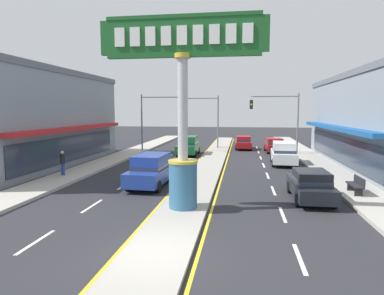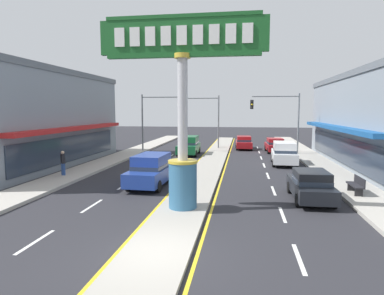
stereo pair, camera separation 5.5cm
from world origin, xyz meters
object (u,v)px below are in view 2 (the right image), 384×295
object	(u,v)px
suv_far_left_oncoming	(284,153)
traffic_light_median_far	(206,113)
district_sign	(183,112)
traffic_light_right_side	(281,113)
suv_near_right_lane	(151,170)
street_bench	(356,185)
sedan_near_left_lane	(275,145)
suv_far_right_lane	(189,145)
pedestrian_far_side	(63,161)
sedan_mid_left_lane	(244,142)
storefront_left	(28,118)
traffic_light_left_side	(158,113)
sedan_kerb_right	(311,185)

from	to	relation	value
suv_far_left_oncoming	traffic_light_median_far	bearing A→B (deg)	126.69
district_sign	suv_far_left_oncoming	world-z (taller)	district_sign
traffic_light_right_side	suv_far_left_oncoming	distance (m)	7.09
suv_near_right_lane	street_bench	xyz separation A→B (m)	(11.32, -0.85, -0.34)
traffic_light_median_far	sedan_near_left_lane	world-z (taller)	traffic_light_median_far
traffic_light_median_far	district_sign	bearing A→B (deg)	-86.04
suv_far_right_lane	pedestrian_far_side	bearing A→B (deg)	-117.08
sedan_mid_left_lane	suv_far_left_oncoming	size ratio (longest dim) A/B	0.93
storefront_left	suv_far_right_lane	bearing A→B (deg)	35.02
sedan_mid_left_lane	district_sign	bearing A→B (deg)	-96.40
traffic_light_right_side	suv_far_left_oncoming	world-z (taller)	traffic_light_right_side
traffic_light_left_side	traffic_light_median_far	size ratio (longest dim) A/B	1.00
storefront_left	sedan_kerb_right	bearing A→B (deg)	-20.36
suv_far_right_lane	suv_far_left_oncoming	xyz separation A→B (m)	(8.81, -4.87, 0.00)
traffic_light_right_side	street_bench	size ratio (longest dim) A/B	3.87
district_sign	street_bench	world-z (taller)	district_sign
storefront_left	street_bench	size ratio (longest dim) A/B	12.00
sedan_near_left_lane	storefront_left	bearing A→B (deg)	-150.57
pedestrian_far_side	traffic_light_right_side	bearing A→B (deg)	42.14
district_sign	traffic_light_median_far	xyz separation A→B (m)	(-1.68, 24.21, -0.27)
storefront_left	sedan_near_left_lane	world-z (taller)	storefront_left
street_bench	storefront_left	bearing A→B (deg)	164.13
district_sign	storefront_left	size ratio (longest dim) A/B	0.44
district_sign	suv_far_right_lane	world-z (taller)	district_sign
traffic_light_median_far	suv_near_right_lane	bearing A→B (deg)	-93.14
suv_near_right_lane	sedan_mid_left_lane	size ratio (longest dim) A/B	1.07
sedan_near_left_lane	sedan_kerb_right	xyz separation A→B (m)	(-0.00, -19.39, 0.00)
district_sign	sedan_mid_left_lane	distance (m)	25.02
sedan_kerb_right	storefront_left	bearing A→B (deg)	159.64
sedan_near_left_lane	district_sign	bearing A→B (deg)	-105.36
suv_far_left_oncoming	sedan_kerb_right	distance (m)	11.17
suv_far_left_oncoming	sedan_kerb_right	world-z (taller)	suv_far_left_oncoming
storefront_left	sedan_kerb_right	world-z (taller)	storefront_left
traffic_light_median_far	sedan_near_left_lane	distance (m)	8.72
storefront_left	suv_far_right_lane	world-z (taller)	storefront_left
sedan_kerb_right	traffic_light_right_side	bearing A→B (deg)	89.07
suv_far_left_oncoming	sedan_kerb_right	size ratio (longest dim) A/B	1.08
district_sign	suv_near_right_lane	bearing A→B (deg)	120.90
sedan_mid_left_lane	pedestrian_far_side	size ratio (longest dim) A/B	2.65
storefront_left	sedan_mid_left_lane	xyz separation A→B (m)	(17.43, 14.24, -3.08)
traffic_light_left_side	pedestrian_far_side	size ratio (longest dim) A/B	3.76
suv_far_left_oncoming	street_bench	bearing A→B (deg)	-75.98
traffic_light_right_side	suv_near_right_lane	distance (m)	18.28
traffic_light_median_far	sedan_mid_left_lane	size ratio (longest dim) A/B	1.42
district_sign	street_bench	xyz separation A→B (m)	(8.57, 3.75, -3.81)
sedan_near_left_lane	suv_far_left_oncoming	distance (m)	8.22
sedan_mid_left_lane	street_bench	size ratio (longest dim) A/B	2.73
storefront_left	sedan_mid_left_lane	bearing A→B (deg)	39.25
traffic_light_right_side	suv_far_right_lane	bearing A→B (deg)	-171.17
sedan_near_left_lane	street_bench	size ratio (longest dim) A/B	2.73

